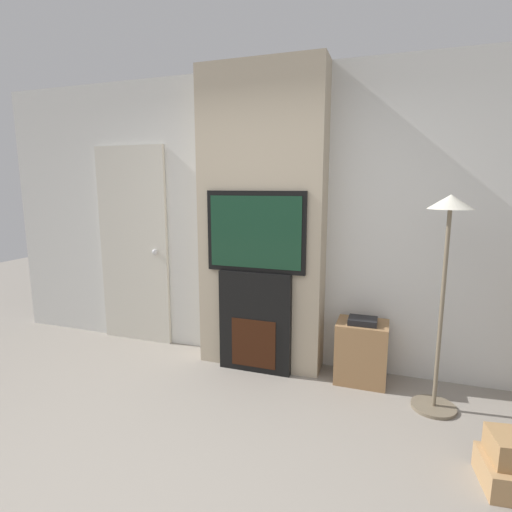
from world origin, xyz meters
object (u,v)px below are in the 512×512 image
at_px(television, 256,232).
at_px(media_stand, 361,351).
at_px(fireplace, 256,322).
at_px(floor_lamp, 446,256).

bearing_deg(television, media_stand, 5.58).
distance_m(fireplace, television, 0.82).
distance_m(television, floor_lamp, 1.50).
xyz_separation_m(floor_lamp, media_stand, (-0.56, 0.27, -0.90)).
bearing_deg(media_stand, floor_lamp, -25.67).
distance_m(television, media_stand, 1.37).
bearing_deg(media_stand, fireplace, -174.54).
height_order(television, floor_lamp, television).
height_order(fireplace, media_stand, fireplace).
relative_size(television, media_stand, 1.55).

